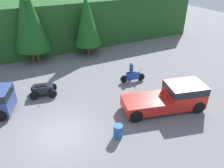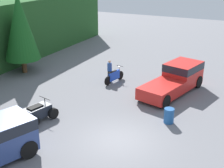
{
  "view_description": "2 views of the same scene",
  "coord_description": "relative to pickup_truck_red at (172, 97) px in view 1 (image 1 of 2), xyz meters",
  "views": [
    {
      "loc": [
        -1.88,
        -10.62,
        9.47
      ],
      "look_at": [
        4.91,
        2.75,
        0.95
      ],
      "focal_mm": 35.0,
      "sensor_mm": 36.0,
      "label": 1
    },
    {
      "loc": [
        -12.77,
        -5.83,
        8.6
      ],
      "look_at": [
        4.91,
        2.75,
        0.95
      ],
      "focal_mm": 50.0,
      "sensor_mm": 36.0,
      "label": 2
    }
  ],
  "objects": [
    {
      "name": "ground_plane",
      "position": [
        -7.87,
        0.9,
        -1.01
      ],
      "size": [
        80.0,
        80.0,
        0.0
      ],
      "primitive_type": "plane",
      "color": "slate"
    },
    {
      "name": "rider_person",
      "position": [
        -0.25,
        5.16,
        -0.09
      ],
      "size": [
        0.44,
        0.44,
        1.69
      ],
      "rotation": [
        0.0,
        0.0,
        -0.32
      ],
      "color": "black",
      "rests_on": "ground_plane"
    },
    {
      "name": "tree_left",
      "position": [
        -7.42,
        13.54,
        3.25
      ],
      "size": [
        3.19,
        3.19,
        7.24
      ],
      "color": "brown",
      "rests_on": "ground_plane"
    },
    {
      "name": "tree_right",
      "position": [
        -0.85,
        13.2,
        2.19
      ],
      "size": [
        2.39,
        2.39,
        5.43
      ],
      "color": "brown",
      "rests_on": "ground_plane"
    },
    {
      "name": "tree_mid_right",
      "position": [
        -1.48,
        12.53,
        2.83
      ],
      "size": [
        2.87,
        2.87,
        6.53
      ],
      "color": "brown",
      "rests_on": "ground_plane"
    },
    {
      "name": "steel_barrel",
      "position": [
        -4.86,
        -0.9,
        -0.57
      ],
      "size": [
        0.58,
        0.58,
        0.88
      ],
      "color": "#1E5193",
      "rests_on": "ground_plane"
    },
    {
      "name": "hillside_backdrop",
      "position": [
        -7.87,
        16.9,
        1.72
      ],
      "size": [
        44.0,
        6.0,
        5.45
      ],
      "color": "#235123",
      "rests_on": "ground_plane"
    },
    {
      "name": "dirt_bike",
      "position": [
        -0.35,
        4.72,
        -0.52
      ],
      "size": [
        2.23,
        0.74,
        1.16
      ],
      "rotation": [
        0.0,
        0.0,
        -0.21
      ],
      "color": "black",
      "rests_on": "ground_plane"
    },
    {
      "name": "quad_atv",
      "position": [
        -7.89,
        6.05,
        -0.51
      ],
      "size": [
        2.3,
        1.72,
        1.23
      ],
      "rotation": [
        0.0,
        0.0,
        -0.24
      ],
      "color": "black",
      "rests_on": "ground_plane"
    },
    {
      "name": "tree_mid_left",
      "position": [
        -6.92,
        13.3,
        3.07
      ],
      "size": [
        3.05,
        3.05,
        6.93
      ],
      "color": "brown",
      "rests_on": "ground_plane"
    },
    {
      "name": "pickup_truck_red",
      "position": [
        0.0,
        0.0,
        0.0
      ],
      "size": [
        6.11,
        3.42,
        1.9
      ],
      "rotation": [
        0.0,
        0.0,
        -0.25
      ],
      "color": "red",
      "rests_on": "ground_plane"
    }
  ]
}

